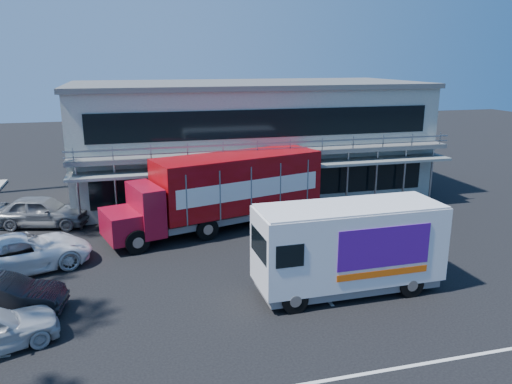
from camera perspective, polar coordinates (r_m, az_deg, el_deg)
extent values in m
plane|color=black|center=(19.94, 1.08, -11.01)|extent=(120.00, 120.00, 0.00)
cube|color=gray|center=(33.60, -1.01, 5.99)|extent=(22.00, 10.00, 7.00)
cube|color=#515454|center=(33.23, -1.04, 12.21)|extent=(22.40, 10.40, 0.30)
cube|color=#515454|center=(28.26, 1.73, 4.48)|extent=(22.00, 1.20, 0.25)
cube|color=gray|center=(27.65, 2.07, 5.30)|extent=(22.00, 0.08, 0.90)
cube|color=slate|center=(28.11, 1.90, 2.97)|extent=(22.00, 1.80, 0.15)
cube|color=black|center=(29.23, 1.38, 0.82)|extent=(20.00, 0.06, 1.60)
cube|color=black|center=(28.57, 1.42, 7.84)|extent=(20.00, 0.06, 1.60)
cube|color=maroon|center=(24.57, -15.10, -3.65)|extent=(2.18, 2.83, 1.33)
cube|color=maroon|center=(24.72, -12.49, -1.89)|extent=(1.83, 2.97, 2.33)
cube|color=black|center=(24.54, -12.57, -0.40)|extent=(0.70, 2.28, 0.78)
cube|color=maroon|center=(26.48, -2.07, 1.20)|extent=(9.30, 5.10, 2.88)
cube|color=slate|center=(26.94, -2.04, -2.36)|extent=(9.18, 4.70, 0.33)
cube|color=white|center=(25.33, -0.55, 0.31)|extent=(7.86, 2.27, 0.94)
cube|color=white|center=(27.71, -3.46, 1.56)|extent=(7.86, 2.27, 0.94)
cylinder|color=black|center=(23.72, -13.42, -5.58)|extent=(1.19, 0.59, 1.15)
cylinder|color=black|center=(25.94, -15.07, -3.91)|extent=(1.19, 0.59, 1.15)
cylinder|color=black|center=(24.91, -5.61, -4.23)|extent=(1.19, 0.59, 1.15)
cylinder|color=black|center=(27.03, -7.83, -2.75)|extent=(1.19, 0.59, 1.15)
cylinder|color=black|center=(27.46, 4.48, -2.37)|extent=(1.19, 0.59, 1.15)
cylinder|color=black|center=(29.40, 1.74, -1.16)|extent=(1.19, 0.59, 1.15)
cube|color=silver|center=(19.33, 10.54, -5.75)|extent=(7.13, 2.52, 2.84)
cube|color=slate|center=(19.93, 10.32, -9.99)|extent=(6.84, 2.27, 0.36)
cube|color=black|center=(18.01, 0.37, -6.02)|extent=(0.08, 2.00, 0.96)
cube|color=silver|center=(18.87, 10.75, -1.63)|extent=(6.99, 2.47, 0.08)
cube|color=#4A0E82|center=(18.61, 14.49, -6.14)|extent=(3.65, 0.07, 1.52)
cube|color=#4A0E82|center=(20.64, 11.11, -3.83)|extent=(3.65, 0.07, 1.52)
cube|color=#F2590C|center=(18.99, 14.30, -9.01)|extent=(3.65, 0.06, 0.25)
cylinder|color=black|center=(18.09, 4.42, -12.19)|extent=(0.98, 0.29, 0.97)
cylinder|color=black|center=(19.92, 2.29, -9.50)|extent=(0.98, 0.29, 0.97)
cylinder|color=black|center=(20.04, 17.27, -10.05)|extent=(0.98, 0.29, 0.97)
cylinder|color=black|center=(21.70, 14.21, -7.85)|extent=(0.98, 0.29, 0.97)
imported|color=black|center=(19.90, -27.13, -10.59)|extent=(4.43, 2.08, 1.40)
imported|color=white|center=(23.48, -25.22, -6.30)|extent=(6.24, 4.36, 1.58)
imported|color=slate|center=(29.12, -23.26, -2.03)|extent=(5.25, 3.15, 1.67)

